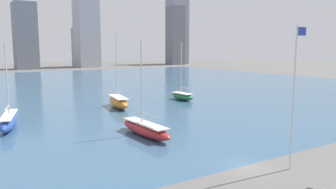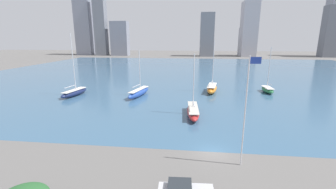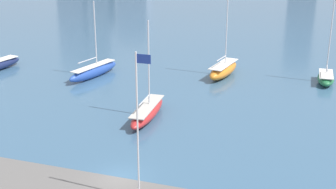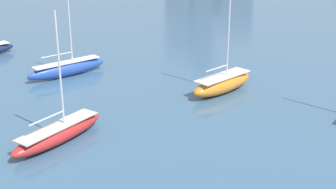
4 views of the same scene
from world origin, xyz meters
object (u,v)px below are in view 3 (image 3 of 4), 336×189
Objects in this scene: flag_pole at (138,123)px; sailboat_green at (326,78)px; sailboat_red at (147,111)px; sailboat_blue at (94,71)px; sailboat_orange at (223,70)px.

flag_pole is 40.38m from sailboat_green.
sailboat_red is at bearing 108.67° from flag_pole.
sailboat_green is at bearing 43.55° from sailboat_red.
sailboat_blue is at bearing 122.98° from flag_pole.
sailboat_orange reaches higher than sailboat_green.
sailboat_orange is at bearing 91.09° from flag_pole.
sailboat_orange is at bearing 32.35° from sailboat_blue.
flag_pole is at bearing -74.44° from sailboat_red.
sailboat_orange is 1.14× the size of sailboat_green.
sailboat_red is 28.67m from sailboat_green.
sailboat_blue is 0.95× the size of sailboat_green.
flag_pole is 1.04× the size of sailboat_green.
flag_pole is 35.63m from sailboat_blue.
sailboat_green is at bearing 69.35° from flag_pole.
flag_pole is at bearing -44.16° from sailboat_blue.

